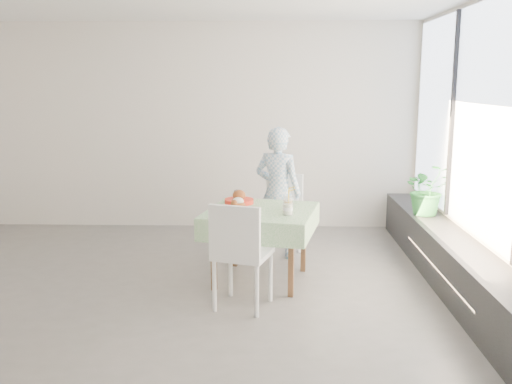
{
  "coord_description": "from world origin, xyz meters",
  "views": [
    {
      "loc": [
        1.01,
        -5.32,
        2.0
      ],
      "look_at": [
        0.86,
        0.31,
        0.91
      ],
      "focal_mm": 40.0,
      "sensor_mm": 36.0,
      "label": 1
    }
  ],
  "objects_px": {
    "juice_cup_orange": "(288,204)",
    "main_dish": "(240,209)",
    "potted_plant": "(428,189)",
    "chair_near": "(242,275)",
    "cafe_table": "(261,237)",
    "chair_far": "(280,231)",
    "diner": "(278,192)"
  },
  "relations": [
    {
      "from": "main_dish",
      "to": "juice_cup_orange",
      "type": "distance_m",
      "value": 0.52
    },
    {
      "from": "juice_cup_orange",
      "to": "chair_far",
      "type": "bearing_deg",
      "value": 94.68
    },
    {
      "from": "cafe_table",
      "to": "chair_far",
      "type": "xyz_separation_m",
      "value": [
        0.2,
        0.86,
        -0.17
      ]
    },
    {
      "from": "main_dish",
      "to": "diner",
      "type": "bearing_deg",
      "value": 70.2
    },
    {
      "from": "chair_far",
      "to": "main_dish",
      "type": "height_order",
      "value": "chair_far"
    },
    {
      "from": "main_dish",
      "to": "potted_plant",
      "type": "relative_size",
      "value": 0.54
    },
    {
      "from": "chair_far",
      "to": "chair_near",
      "type": "xyz_separation_m",
      "value": [
        -0.35,
        -1.58,
        0.01
      ]
    },
    {
      "from": "main_dish",
      "to": "potted_plant",
      "type": "distance_m",
      "value": 2.35
    },
    {
      "from": "chair_near",
      "to": "diner",
      "type": "height_order",
      "value": "diner"
    },
    {
      "from": "main_dish",
      "to": "juice_cup_orange",
      "type": "bearing_deg",
      "value": 23.89
    },
    {
      "from": "cafe_table",
      "to": "diner",
      "type": "xyz_separation_m",
      "value": [
        0.18,
        0.84,
        0.3
      ]
    },
    {
      "from": "diner",
      "to": "potted_plant",
      "type": "relative_size",
      "value": 2.52
    },
    {
      "from": "chair_near",
      "to": "main_dish",
      "type": "bearing_deg",
      "value": 95.27
    },
    {
      "from": "chair_near",
      "to": "juice_cup_orange",
      "type": "relative_size",
      "value": 3.57
    },
    {
      "from": "main_dish",
      "to": "juice_cup_orange",
      "type": "xyz_separation_m",
      "value": [
        0.47,
        0.21,
        0.01
      ]
    },
    {
      "from": "chair_far",
      "to": "juice_cup_orange",
      "type": "xyz_separation_m",
      "value": [
        0.07,
        -0.87,
        0.51
      ]
    },
    {
      "from": "chair_far",
      "to": "main_dish",
      "type": "relative_size",
      "value": 2.89
    },
    {
      "from": "diner",
      "to": "juice_cup_orange",
      "type": "bearing_deg",
      "value": 119.49
    },
    {
      "from": "potted_plant",
      "to": "chair_near",
      "type": "bearing_deg",
      "value": -142.28
    },
    {
      "from": "juice_cup_orange",
      "to": "main_dish",
      "type": "bearing_deg",
      "value": -156.11
    },
    {
      "from": "cafe_table",
      "to": "chair_far",
      "type": "height_order",
      "value": "chair_far"
    },
    {
      "from": "chair_far",
      "to": "main_dish",
      "type": "distance_m",
      "value": 1.26
    },
    {
      "from": "chair_near",
      "to": "juice_cup_orange",
      "type": "height_order",
      "value": "juice_cup_orange"
    },
    {
      "from": "chair_near",
      "to": "juice_cup_orange",
      "type": "xyz_separation_m",
      "value": [
        0.43,
        0.71,
        0.5
      ]
    },
    {
      "from": "main_dish",
      "to": "potted_plant",
      "type": "xyz_separation_m",
      "value": [
        2.09,
        1.08,
        0.0
      ]
    },
    {
      "from": "diner",
      "to": "main_dish",
      "type": "height_order",
      "value": "diner"
    },
    {
      "from": "cafe_table",
      "to": "potted_plant",
      "type": "xyz_separation_m",
      "value": [
        1.89,
        0.86,
        0.34
      ]
    },
    {
      "from": "chair_far",
      "to": "chair_near",
      "type": "relative_size",
      "value": 0.97
    },
    {
      "from": "potted_plant",
      "to": "diner",
      "type": "bearing_deg",
      "value": -179.17
    },
    {
      "from": "chair_far",
      "to": "diner",
      "type": "relative_size",
      "value": 0.62
    },
    {
      "from": "potted_plant",
      "to": "chair_far",
      "type": "bearing_deg",
      "value": 179.93
    },
    {
      "from": "main_dish",
      "to": "juice_cup_orange",
      "type": "relative_size",
      "value": 1.2
    }
  ]
}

